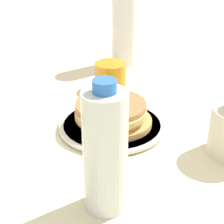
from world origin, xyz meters
TOP-DOWN VIEW (x-y plane):
  - ground_plane at (0.00, 0.00)m, footprint 4.00×4.00m
  - plate at (0.01, -0.02)m, footprint 0.23×0.23m
  - pancake_stack at (0.01, -0.02)m, footprint 0.16×0.16m
  - juice_glass at (0.08, -0.22)m, footprint 0.08×0.08m
  - water_bottle_near at (-0.06, 0.22)m, footprint 0.07×0.07m
  - water_bottle_mid at (0.11, -0.42)m, footprint 0.08×0.08m

SIDE VIEW (x-z plane):
  - ground_plane at x=0.00m, z-range 0.00..0.00m
  - plate at x=0.01m, z-range 0.00..0.01m
  - juice_glass at x=0.08m, z-range 0.00..0.07m
  - pancake_stack at x=0.01m, z-range 0.01..0.06m
  - water_bottle_near at x=-0.06m, z-range -0.01..0.21m
  - water_bottle_mid at x=0.11m, z-range -0.01..0.25m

